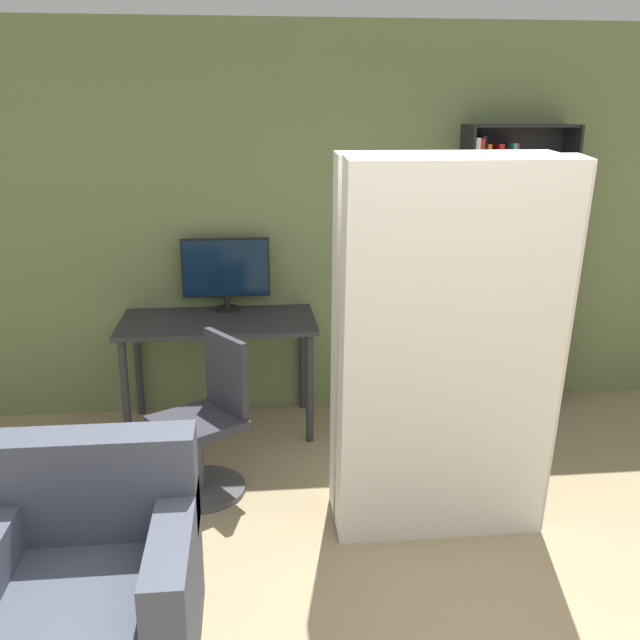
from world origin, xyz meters
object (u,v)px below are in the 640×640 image
object	(u,v)px
mattress_near	(452,361)
mattress_far	(436,342)
bookshelf	(496,269)
armchair	(88,584)
monitor	(226,270)
office_chair	(206,431)

from	to	relation	value
mattress_near	mattress_far	xyz separation A→B (m)	(0.00, 0.29, -0.00)
bookshelf	armchair	world-z (taller)	bookshelf
mattress_far	armchair	size ratio (longest dim) A/B	2.27
monitor	bookshelf	size ratio (longest dim) A/B	0.30
bookshelf	armchair	size ratio (longest dim) A/B	2.38
armchair	office_chair	bearing A→B (deg)	72.59
mattress_near	armchair	size ratio (longest dim) A/B	2.27
mattress_near	armchair	world-z (taller)	mattress_near
mattress_far	bookshelf	bearing A→B (deg)	60.39
bookshelf	armchair	xyz separation A→B (m)	(-2.43, -2.35, -0.71)
monitor	armchair	world-z (taller)	monitor
office_chair	bookshelf	world-z (taller)	bookshelf
bookshelf	mattress_near	bearing A→B (deg)	-115.22
office_chair	armchair	xyz separation A→B (m)	(-0.40, -1.28, -0.04)
monitor	armchair	distance (m)	2.53
monitor	bookshelf	xyz separation A→B (m)	(1.92, -0.02, -0.03)
monitor	mattress_far	distance (m)	1.82
bookshelf	armchair	bearing A→B (deg)	-135.87
monitor	mattress_near	distance (m)	2.06
mattress_near	bookshelf	bearing A→B (deg)	64.78
bookshelf	mattress_near	xyz separation A→B (m)	(-0.81, -1.72, -0.06)
bookshelf	armchair	distance (m)	3.45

